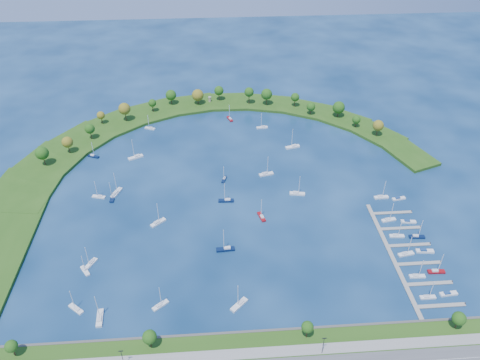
{
  "coord_description": "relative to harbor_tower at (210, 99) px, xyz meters",
  "views": [
    {
      "loc": [
        -11.53,
        -224.48,
        170.46
      ],
      "look_at": [
        5.0,
        5.0,
        4.0
      ],
      "focal_mm": 34.71,
      "sensor_mm": 36.0,
      "label": 1
    }
  ],
  "objects": [
    {
      "name": "docked_boat_9",
      "position": [
        107.4,
        -154.23,
        -3.48
      ],
      "size": [
        8.53,
        3.29,
        1.7
      ],
      "rotation": [
        0.0,
        0.0,
        -0.12
      ],
      "color": "white",
      "rests_on": "ground"
    },
    {
      "name": "moored_boat_1",
      "position": [
        56.1,
        -71.6,
        -3.1
      ],
      "size": [
        10.51,
        5.37,
        14.88
      ],
      "rotation": [
        0.0,
        0.0,
        3.4
      ],
      "color": "white",
      "rests_on": "ground"
    },
    {
      "name": "moored_boat_13",
      "position": [
        -62.97,
        -174.31,
        -3.17
      ],
      "size": [
        6.29,
        8.86,
        12.85
      ],
      "rotation": [
        0.0,
        0.0,
        4.22
      ],
      "color": "white",
      "rests_on": "ground"
    },
    {
      "name": "moored_boat_16",
      "position": [
        26.33,
        -144.28,
        -3.19
      ],
      "size": [
        4.42,
        8.62,
        12.2
      ],
      "rotation": [
        0.0,
        0.0,
        1.84
      ],
      "color": "maroon",
      "rests_on": "ground"
    },
    {
      "name": "moored_boat_6",
      "position": [
        50.06,
        -124.46,
        -3.15
      ],
      "size": [
        9.48,
        4.16,
        13.47
      ],
      "rotation": [
        0.0,
        0.0,
        6.1
      ],
      "color": "white",
      "rests_on": "ground"
    },
    {
      "name": "docked_boat_0",
      "position": [
        96.96,
        -206.79,
        -3.23
      ],
      "size": [
        7.38,
        2.07,
        10.85
      ],
      "rotation": [
        0.0,
        0.0,
        -0.0
      ],
      "color": "white",
      "rests_on": "ground"
    },
    {
      "name": "moored_boat_3",
      "position": [
        -79.82,
        -73.71,
        -3.21
      ],
      "size": [
        8.14,
        5.27,
        11.65
      ],
      "rotation": [
        0.0,
        0.0,
        5.86
      ],
      "color": "#09183A",
      "rests_on": "ground"
    },
    {
      "name": "moored_boat_7",
      "position": [
        -52.71,
        -207.91,
        -3.13
      ],
      "size": [
        3.41,
        9.68,
        13.96
      ],
      "rotation": [
        0.0,
        0.0,
        1.65
      ],
      "color": "white",
      "rests_on": "ground"
    },
    {
      "name": "breakwater_trees",
      "position": [
        1.57,
        -29.17,
        6.21
      ],
      "size": [
        234.34,
        94.28,
        14.42
      ],
      "color": "#382314",
      "rests_on": "breakwater"
    },
    {
      "name": "moored_boat_21",
      "position": [
        -60.08,
        -120.59,
        -3.19
      ],
      "size": [
        2.61,
        8.37,
        12.2
      ],
      "rotation": [
        0.0,
        0.0,
        4.68
      ],
      "color": "#09183A",
      "rests_on": "ground"
    },
    {
      "name": "docked_boat_7",
      "position": [
        107.44,
        -166.55,
        -3.19
      ],
      "size": [
        8.49,
        3.03,
        12.23
      ],
      "rotation": [
        0.0,
        0.0,
        -0.08
      ],
      "color": "#09183A",
      "rests_on": "ground"
    },
    {
      "name": "moored_boat_0",
      "position": [
        -44.96,
        -38.12,
        -3.21
      ],
      "size": [
        8.11,
        5.05,
        11.56
      ],
      "rotation": [
        0.0,
        0.0,
        2.75
      ],
      "color": "white",
      "rests_on": "ground"
    },
    {
      "name": "moored_boat_9",
      "position": [
        -64.27,
        -202.0,
        -3.19
      ],
      "size": [
        7.82,
        7.12,
        12.17
      ],
      "rotation": [
        0.0,
        0.0,
        2.44
      ],
      "color": "white",
      "rests_on": "ground"
    },
    {
      "name": "harbor_tower",
      "position": [
        0.0,
        0.0,
        0.0
      ],
      "size": [
        2.6,
        2.6,
        4.1
      ],
      "color": "gray",
      "rests_on": "breakwater"
    },
    {
      "name": "moored_boat_12",
      "position": [
        -31.54,
        -145.16,
        -3.14
      ],
      "size": [
        8.77,
        8.03,
        13.68
      ],
      "rotation": [
        0.0,
        0.0,
        0.71
      ],
      "color": "white",
      "rests_on": "ground"
    },
    {
      "name": "docked_boat_4",
      "position": [
        96.94,
        -178.78,
        -3.19
      ],
      "size": [
        8.65,
        3.7,
        12.32
      ],
      "rotation": [
        0.0,
        0.0,
        0.17
      ],
      "color": "white",
      "rests_on": "ground"
    },
    {
      "name": "docked_boat_8",
      "position": [
        96.94,
        -152.0,
        -3.19
      ],
      "size": [
        8.49,
        3.65,
        12.08
      ],
      "rotation": [
        0.0,
        0.0,
        0.17
      ],
      "color": "white",
      "rests_on": "ground"
    },
    {
      "name": "moored_boat_17",
      "position": [
        4.92,
        -168.72,
        -3.13
      ],
      "size": [
        9.72,
        3.25,
        14.07
      ],
      "rotation": [
        0.0,
        0.0,
        3.2
      ],
      "color": "#09183A",
      "rests_on": "ground"
    },
    {
      "name": "dock_system",
      "position": [
        96.72,
        -178.81,
        -3.75
      ],
      "size": [
        24.28,
        82.0,
        1.6
      ],
      "color": "gray",
      "rests_on": "ground"
    },
    {
      "name": "moored_boat_18",
      "position": [
        14.76,
        -27.88,
        -3.2
      ],
      "size": [
        4.77,
        8.42,
        11.94
      ],
      "rotation": [
        0.0,
        0.0,
        1.9
      ],
      "color": "maroon",
      "rests_on": "ground"
    },
    {
      "name": "docked_boat_11",
      "position": [
        109.31,
        -133.53,
        -3.5
      ],
      "size": [
        8.33,
        3.55,
        1.65
      ],
      "rotation": [
        0.0,
        0.0,
        0.16
      ],
      "color": "white",
      "rests_on": "ground"
    },
    {
      "name": "ground",
      "position": [
        11.43,
        -117.81,
        -4.1
      ],
      "size": [
        700.0,
        700.0,
        0.0
      ],
      "primitive_type": "plane",
      "color": "#072342",
      "rests_on": "ground"
    },
    {
      "name": "moored_boat_2",
      "position": [
        7.18,
        -128.19,
        -3.15
      ],
      "size": [
        9.18,
        2.94,
        13.34
      ],
      "rotation": [
        0.0,
        0.0,
        3.1
      ],
      "color": "#09183A",
      "rests_on": "ground"
    },
    {
      "name": "moored_boat_10",
      "position": [
        -58.45,
        -115.98,
        -3.11
      ],
      "size": [
        6.28,
        10.32,
        14.68
      ],
      "rotation": [
        0.0,
        0.0,
        1.19
      ],
      "color": "white",
      "rests_on": "ground"
    },
    {
      "name": "moored_boat_11",
      "position": [
        6.92,
        -106.48,
        -3.24
      ],
      "size": [
        3.92,
        7.31,
        10.35
      ],
      "rotation": [
        0.0,
        0.0,
        4.42
      ],
      "color": "#09183A",
      "rests_on": "ground"
    },
    {
      "name": "moored_boat_8",
      "position": [
        37.94,
        -42.74,
        -3.19
      ],
      "size": [
        8.5,
        3.13,
        12.22
      ],
      "rotation": [
        0.0,
        0.0,
        3.24
      ],
      "color": "white",
      "rests_on": "ground"
    },
    {
      "name": "docked_boat_2",
      "position": [
        96.95,
        -193.87,
        -3.21
      ],
      "size": [
        7.83,
        2.53,
        11.38
      ],
      "rotation": [
        0.0,
        0.0,
        -0.05
      ],
      "color": "white",
      "rests_on": "ground"
    },
    {
      "name": "moored_boat_5",
      "position": [
        9.45,
        -204.84,
        -3.13
      ],
      "size": [
        8.66,
        8.5,
        13.94
      ],
      "rotation": [
        0.0,
        0.0,
        3.91
      ],
      "color": "white",
      "rests_on": "ground"
    },
    {
      "name": "moored_boat_14",
      "position": [
        -51.17,
        -77.17,
        -3.1
      ],
      "size": [
        10.3,
        7.04,
        14.84
      ],
      "rotation": [
        0.0,
        0.0,
        3.6
      ],
      "color": "white",
      "rests_on": "ground"
    },
    {
      "name": "docked_boat_6",
      "position": [
        96.95,
        -165.17,
        -3.21
      ],
      "size": [
        8.03,
        2.86,
        11.58
      ],
      "rotation": [
        0.0,
        0.0,
        -0.08
      ],
      "color": "white",
      "rests_on": "ground"
    },
    {
      "name": "docked_boat_10",
      "position": [
        99.34,
        -131.54,
        -3.18
      ],
      "size": [
        8.64,
        2.72,
        12.58
      ],
      "rotation": [
        0.0,
        0.0,
        0.04
      ],
      "color": "white",
      "rests_on": "ground"
    },
    {
      "name": "docked_boat_1",
      "position": [
        107.4,
        -205.52,
        -3.48
      ],
      "size": [
        8.5,
        2.93,
        1.71
      ],
      "rotation": [
        0.0,
        0.0,
        0.07
      ],
      "color": "white",
      "rests_on": "ground"
    },
    {
      "name": "breakwater",
      "position": [
        -34.9,
        -69.09,
        -3.11
      ],
      "size": [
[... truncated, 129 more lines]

